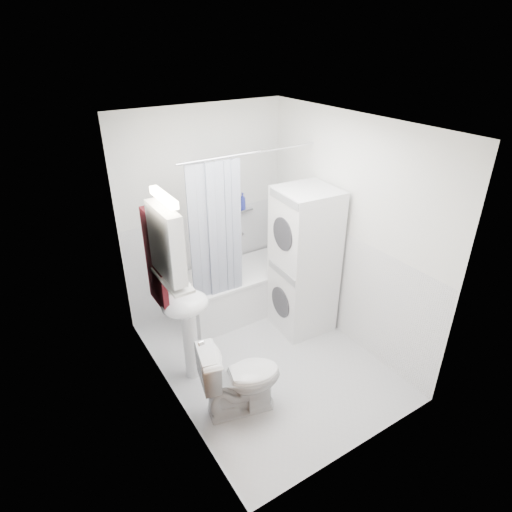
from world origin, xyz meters
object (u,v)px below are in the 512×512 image
washer_dryer (304,262)px  toilet (241,378)px  sink (187,317)px  bathtub (241,288)px

washer_dryer → toilet: bearing=-145.6°
sink → washer_dryer: 1.44m
sink → bathtub: bearing=35.8°
sink → washer_dryer: (1.43, 0.09, 0.12)m
sink → washer_dryer: bearing=3.7°
bathtub → toilet: 1.57m
bathtub → washer_dryer: (0.43, -0.63, 0.53)m
sink → washer_dryer: size_ratio=0.63×
bathtub → sink: bearing=-144.2°
bathtub → sink: size_ratio=1.36×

